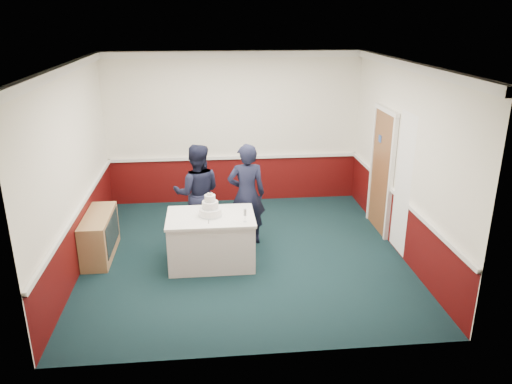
{
  "coord_description": "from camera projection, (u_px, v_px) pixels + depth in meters",
  "views": [
    {
      "loc": [
        -0.53,
        -7.19,
        3.68
      ],
      "look_at": [
        0.18,
        -0.1,
        1.1
      ],
      "focal_mm": 35.0,
      "sensor_mm": 36.0,
      "label": 1
    }
  ],
  "objects": [
    {
      "name": "cake_knife",
      "position": [
        209.0,
        221.0,
        7.31
      ],
      "size": [
        0.02,
        0.22,
        0.0
      ],
      "primitive_type": "cube",
      "rotation": [
        0.0,
        0.0,
        -0.02
      ],
      "color": "silver",
      "rests_on": "cake_table"
    },
    {
      "name": "cake_table",
      "position": [
        211.0,
        239.0,
        7.63
      ],
      "size": [
        1.32,
        0.92,
        0.79
      ],
      "color": "white",
      "rests_on": "ground"
    },
    {
      "name": "person_woman",
      "position": [
        247.0,
        194.0,
        8.18
      ],
      "size": [
        0.65,
        0.44,
        1.71
      ],
      "primitive_type": "imported",
      "rotation": [
        0.0,
        0.0,
        3.19
      ],
      "color": "black",
      "rests_on": "ground"
    },
    {
      "name": "room_shell",
      "position": [
        245.0,
        126.0,
        7.94
      ],
      "size": [
        5.0,
        5.0,
        3.0
      ],
      "color": "white",
      "rests_on": "ground"
    },
    {
      "name": "ground",
      "position": [
        244.0,
        254.0,
        8.03
      ],
      "size": [
        5.0,
        5.0,
        0.0
      ],
      "primitive_type": "plane",
      "color": "black",
      "rests_on": "ground"
    },
    {
      "name": "sideboard",
      "position": [
        100.0,
        236.0,
        7.87
      ],
      "size": [
        0.41,
        1.2,
        0.7
      ],
      "color": "#9B7E4B",
      "rests_on": "ground"
    },
    {
      "name": "wedding_cake",
      "position": [
        210.0,
        209.0,
        7.46
      ],
      "size": [
        0.35,
        0.35,
        0.36
      ],
      "color": "white",
      "rests_on": "cake_table"
    },
    {
      "name": "champagne_flute",
      "position": [
        245.0,
        213.0,
        7.24
      ],
      "size": [
        0.05,
        0.05,
        0.21
      ],
      "color": "silver",
      "rests_on": "cake_table"
    },
    {
      "name": "person_man",
      "position": [
        197.0,
        193.0,
        8.31
      ],
      "size": [
        0.82,
        0.65,
        1.67
      ],
      "primitive_type": "imported",
      "rotation": [
        0.0,
        0.0,
        3.12
      ],
      "color": "black",
      "rests_on": "ground"
    }
  ]
}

